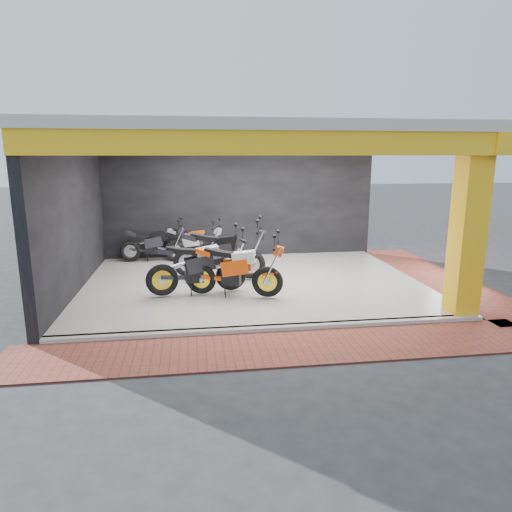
{
  "coord_description": "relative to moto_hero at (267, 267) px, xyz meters",
  "views": [
    {
      "loc": [
        -1.42,
        -8.64,
        3.11
      ],
      "look_at": [
        -0.03,
        1.21,
        0.9
      ],
      "focal_mm": 32.0,
      "sensor_mm": 36.0,
      "label": 1
    }
  ],
  "objects": [
    {
      "name": "paver_right",
      "position": [
        4.67,
        1.39,
        -0.78
      ],
      "size": [
        1.4,
        7.0,
        0.03
      ],
      "primitive_type": "cube",
      "color": "#973931",
      "rests_on": "ground"
    },
    {
      "name": "showroom_floor",
      "position": [
        -0.13,
        1.39,
        -0.74
      ],
      "size": [
        8.0,
        6.0,
        0.1
      ],
      "primitive_type": "cube",
      "color": "silver",
      "rests_on": "ground"
    },
    {
      "name": "paver_front",
      "position": [
        -0.13,
        -2.41,
        -0.78
      ],
      "size": [
        9.0,
        1.4,
        0.03
      ],
      "primitive_type": "cube",
      "color": "#973931",
      "rests_on": "ground"
    },
    {
      "name": "moto_row_d",
      "position": [
        -2.06,
        3.81,
        -0.09
      ],
      "size": [
        2.02,
        0.9,
        1.2
      ],
      "primitive_type": null,
      "rotation": [
        0.0,
        0.0,
        -0.09
      ],
      "color": "black",
      "rests_on": "showroom_floor"
    },
    {
      "name": "ground",
      "position": [
        -0.13,
        -0.61,
        -0.79
      ],
      "size": [
        80.0,
        80.0,
        0.0
      ],
      "primitive_type": "plane",
      "color": "#2D2D30",
      "rests_on": "ground"
    },
    {
      "name": "showroom_ceiling",
      "position": [
        -0.13,
        1.39,
        2.81
      ],
      "size": [
        8.4,
        6.4,
        0.2
      ],
      "primitive_type": "cube",
      "color": "beige",
      "rests_on": "corner_column"
    },
    {
      "name": "floor_kerb",
      "position": [
        -0.13,
        -1.63,
        -0.74
      ],
      "size": [
        8.0,
        0.2,
        0.1
      ],
      "primitive_type": "cube",
      "color": "silver",
      "rests_on": "ground"
    },
    {
      "name": "left_wall",
      "position": [
        -4.23,
        1.39,
        0.96
      ],
      "size": [
        0.2,
        6.2,
        3.5
      ],
      "primitive_type": "cube",
      "color": "black",
      "rests_on": "ground"
    },
    {
      "name": "moto_hero",
      "position": [
        0.0,
        0.0,
        0.0
      ],
      "size": [
        2.41,
        1.48,
        1.39
      ],
      "primitive_type": null,
      "rotation": [
        0.0,
        0.0,
        -0.31
      ],
      "color": "#F94A0A",
      "rests_on": "showroom_floor"
    },
    {
      "name": "moto_row_a",
      "position": [
        -0.72,
        0.62,
        0.03
      ],
      "size": [
        2.45,
        1.19,
        1.44
      ],
      "primitive_type": null,
      "rotation": [
        0.0,
        0.0,
        0.14
      ],
      "color": "black",
      "rests_on": "showroom_floor"
    },
    {
      "name": "header_beam_right",
      "position": [
        3.87,
        1.39,
        2.51
      ],
      "size": [
        0.3,
        6.4,
        0.4
      ],
      "primitive_type": "cube",
      "color": "yellow",
      "rests_on": "corner_column"
    },
    {
      "name": "moto_row_b",
      "position": [
        -0.17,
        1.52,
        0.05
      ],
      "size": [
        2.58,
        1.47,
        1.49
      ],
      "primitive_type": null,
      "rotation": [
        0.0,
        0.0,
        -0.24
      ],
      "color": "black",
      "rests_on": "showroom_floor"
    },
    {
      "name": "moto_row_c",
      "position": [
        -1.02,
        3.61,
        -0.09
      ],
      "size": [
        2.09,
        1.45,
        1.2
      ],
      "primitive_type": null,
      "rotation": [
        0.0,
        0.0,
        -0.41
      ],
      "color": "#A5A7AD",
      "rests_on": "showroom_floor"
    },
    {
      "name": "corner_column",
      "position": [
        3.62,
        -1.36,
        0.96
      ],
      "size": [
        0.5,
        0.5,
        3.5
      ],
      "primitive_type": "cube",
      "color": "yellow",
      "rests_on": "ground"
    },
    {
      "name": "header_beam_front",
      "position": [
        -0.13,
        -1.61,
        2.51
      ],
      "size": [
        8.4,
        0.3,
        0.4
      ],
      "primitive_type": "cube",
      "color": "yellow",
      "rests_on": "corner_column"
    },
    {
      "name": "back_wall",
      "position": [
        -0.13,
        4.49,
        0.96
      ],
      "size": [
        8.2,
        0.2,
        3.5
      ],
      "primitive_type": "cube",
      "color": "black",
      "rests_on": "ground"
    }
  ]
}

